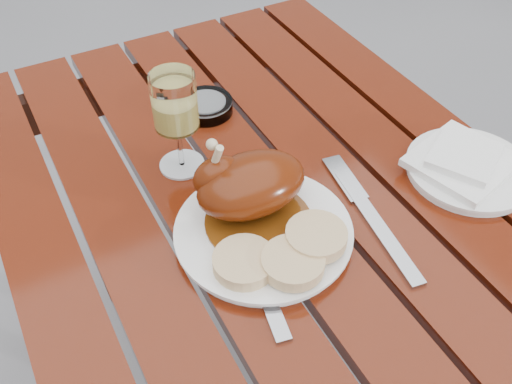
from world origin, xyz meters
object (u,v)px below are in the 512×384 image
Objects in this scene: table at (277,340)px; side_plate at (469,170)px; dinner_plate at (263,232)px; wine_glass at (177,124)px; ashtray at (206,106)px.

side_plate is (0.31, -0.07, 0.38)m from table.
table is 0.39m from dinner_plate.
table is 5.86× the size of side_plate.
side_plate is at bearing -13.10° from table.
side_plate is (0.36, -0.04, -0.00)m from dinner_plate.
side_plate is at bearing -6.25° from dinner_plate.
table is 0.50m from wine_glass.
wine_glass reaches higher than side_plate.
table is 0.50m from side_plate.
wine_glass is at bearing 149.31° from side_plate.
dinner_plate is at bearing -77.64° from wine_glass.
ashtray reaches higher than table.
ashtray is (0.05, 0.32, 0.00)m from dinner_plate.
dinner_plate is 0.36m from side_plate.
side_plate is 0.47m from ashtray.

